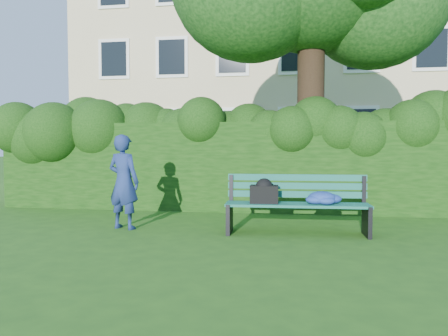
# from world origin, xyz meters

# --- Properties ---
(ground) EXTENTS (80.00, 80.00, 0.00)m
(ground) POSITION_xyz_m (0.00, 0.00, 0.00)
(ground) COLOR #285519
(ground) RESTS_ON ground
(apartment_building) EXTENTS (16.00, 8.08, 12.00)m
(apartment_building) POSITION_xyz_m (-0.00, 13.99, 6.00)
(apartment_building) COLOR tan
(apartment_building) RESTS_ON ground
(hedge) EXTENTS (10.00, 1.00, 1.80)m
(hedge) POSITION_xyz_m (0.00, 2.20, 0.90)
(hedge) COLOR black
(hedge) RESTS_ON ground
(park_bench) EXTENTS (2.16, 0.64, 0.89)m
(park_bench) POSITION_xyz_m (1.22, -0.17, 0.51)
(park_bench) COLOR #105147
(park_bench) RESTS_ON ground
(man_reading) EXTENTS (0.63, 0.50, 1.51)m
(man_reading) POSITION_xyz_m (-1.50, -0.19, 0.76)
(man_reading) COLOR navy
(man_reading) RESTS_ON ground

